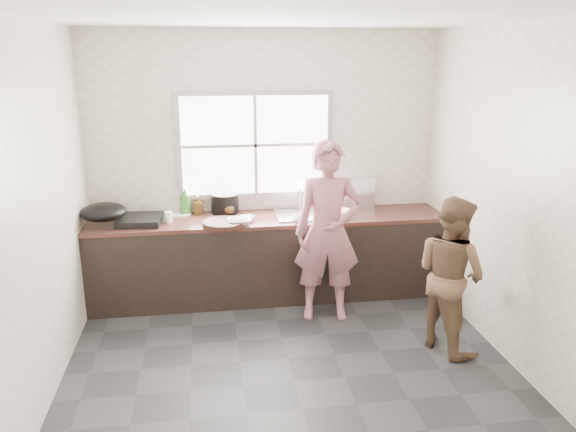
{
  "coord_description": "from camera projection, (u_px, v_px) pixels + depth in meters",
  "views": [
    {
      "loc": [
        -0.62,
        -4.14,
        2.45
      ],
      "look_at": [
        0.1,
        0.65,
        1.05
      ],
      "focal_mm": 35.0,
      "sensor_mm": 36.0,
      "label": 1
    }
  ],
  "objects": [
    {
      "name": "cutting_board",
      "position": [
        223.0,
        223.0,
        5.41
      ],
      "size": [
        0.52,
        0.52,
        0.04
      ],
      "primitive_type": "cylinder",
      "rotation": [
        0.0,
        0.0,
        0.39
      ],
      "color": "black",
      "rests_on": "countertop"
    },
    {
      "name": "black_pot",
      "position": [
        225.0,
        203.0,
        5.81
      ],
      "size": [
        0.33,
        0.33,
        0.2
      ],
      "primitive_type": "cylinder",
      "rotation": [
        0.0,
        0.0,
        0.17
      ],
      "color": "black",
      "rests_on": "countertop"
    },
    {
      "name": "bowl_held",
      "position": [
        300.0,
        217.0,
        5.58
      ],
      "size": [
        0.23,
        0.23,
        0.06
      ],
      "primitive_type": "imported",
      "rotation": [
        0.0,
        0.0,
        -0.15
      ],
      "color": "white",
      "rests_on": "countertop"
    },
    {
      "name": "ceiling",
      "position": [
        288.0,
        16.0,
        3.95
      ],
      "size": [
        3.6,
        3.2,
        0.01
      ],
      "primitive_type": "cube",
      "color": "silver",
      "rests_on": "wall_back"
    },
    {
      "name": "window_glazing",
      "position": [
        255.0,
        145.0,
        5.74
      ],
      "size": [
        1.5,
        0.01,
        1.0
      ],
      "primitive_type": "cube",
      "color": "white",
      "rests_on": "window_frame"
    },
    {
      "name": "countertop",
      "position": [
        269.0,
        219.0,
        5.69
      ],
      "size": [
        3.6,
        0.64,
        0.04
      ],
      "primitive_type": "cube",
      "color": "#3B1D18",
      "rests_on": "cabinet"
    },
    {
      "name": "bowl_mince",
      "position": [
        239.0,
        222.0,
        5.43
      ],
      "size": [
        0.24,
        0.24,
        0.06
      ],
      "primitive_type": "imported",
      "rotation": [
        0.0,
        0.0,
        0.06
      ],
      "color": "white",
      "rests_on": "countertop"
    },
    {
      "name": "bottle_green",
      "position": [
        185.0,
        201.0,
        5.74
      ],
      "size": [
        0.14,
        0.14,
        0.29
      ],
      "primitive_type": "imported",
      "rotation": [
        0.0,
        0.0,
        -0.27
      ],
      "color": "#327727",
      "rests_on": "countertop"
    },
    {
      "name": "faucet",
      "position": [
        300.0,
        197.0,
        5.88
      ],
      "size": [
        0.02,
        0.02,
        0.3
      ],
      "primitive_type": "cylinder",
      "color": "silver",
      "rests_on": "countertop"
    },
    {
      "name": "wall_front",
      "position": [
        335.0,
        283.0,
        2.8
      ],
      "size": [
        3.6,
        0.01,
        2.7
      ],
      "primitive_type": "cube",
      "color": "silver",
      "rests_on": "ground"
    },
    {
      "name": "cabinet",
      "position": [
        269.0,
        259.0,
        5.81
      ],
      "size": [
        3.6,
        0.62,
        0.82
      ],
      "primitive_type": "cube",
      "color": "black",
      "rests_on": "floor"
    },
    {
      "name": "plate_food",
      "position": [
        181.0,
        214.0,
        5.76
      ],
      "size": [
        0.28,
        0.28,
        0.02
      ],
      "primitive_type": "cylinder",
      "rotation": [
        0.0,
        0.0,
        0.41
      ],
      "color": "white",
      "rests_on": "countertop"
    },
    {
      "name": "bottle_brown_short",
      "position": [
        228.0,
        206.0,
        5.75
      ],
      "size": [
        0.18,
        0.18,
        0.18
      ],
      "primitive_type": "imported",
      "rotation": [
        0.0,
        0.0,
        0.39
      ],
      "color": "#483112",
      "rests_on": "countertop"
    },
    {
      "name": "bowl_crabs",
      "position": [
        340.0,
        214.0,
        5.67
      ],
      "size": [
        0.24,
        0.24,
        0.06
      ],
      "primitive_type": "imported",
      "rotation": [
        0.0,
        0.0,
        -0.26
      ],
      "color": "white",
      "rests_on": "countertop"
    },
    {
      "name": "wall_back",
      "position": [
        265.0,
        164.0,
        5.85
      ],
      "size": [
        3.6,
        0.01,
        2.7
      ],
      "primitive_type": "cube",
      "color": "beige",
      "rests_on": "ground"
    },
    {
      "name": "sink",
      "position": [
        303.0,
        215.0,
        5.73
      ],
      "size": [
        0.55,
        0.45,
        0.02
      ],
      "primitive_type": "cube",
      "color": "silver",
      "rests_on": "countertop"
    },
    {
      "name": "woman",
      "position": [
        328.0,
        237.0,
        5.25
      ],
      "size": [
        0.63,
        0.46,
        1.6
      ],
      "primitive_type": "imported",
      "rotation": [
        0.0,
        0.0,
        -0.14
      ],
      "color": "#A5636E",
      "rests_on": "floor"
    },
    {
      "name": "dish_rack",
      "position": [
        350.0,
        193.0,
        5.98
      ],
      "size": [
        0.51,
        0.44,
        0.33
      ],
      "primitive_type": "cube",
      "rotation": [
        0.0,
        0.0,
        0.35
      ],
      "color": "silver",
      "rests_on": "countertop"
    },
    {
      "name": "wok",
      "position": [
        103.0,
        212.0,
        5.34
      ],
      "size": [
        0.58,
        0.58,
        0.16
      ],
      "primitive_type": "ellipsoid",
      "rotation": [
        0.0,
        0.0,
        -0.42
      ],
      "color": "black",
      "rests_on": "burner"
    },
    {
      "name": "wall_right",
      "position": [
        506.0,
        194.0,
        4.58
      ],
      "size": [
        0.01,
        3.2,
        2.7
      ],
      "primitive_type": "cube",
      "color": "beige",
      "rests_on": "ground"
    },
    {
      "name": "glass_jar",
      "position": [
        168.0,
        217.0,
        5.5
      ],
      "size": [
        0.09,
        0.09,
        0.11
      ],
      "primitive_type": "cylinder",
      "rotation": [
        0.0,
        0.0,
        0.3
      ],
      "color": "white",
      "rests_on": "countertop"
    },
    {
      "name": "pot_lid_right",
      "position": [
        149.0,
        222.0,
        5.51
      ],
      "size": [
        0.28,
        0.28,
        0.01
      ],
      "primitive_type": "cylinder",
      "rotation": [
        0.0,
        0.0,
        -0.19
      ],
      "color": "#B0B4B8",
      "rests_on": "countertop"
    },
    {
      "name": "window_frame",
      "position": [
        255.0,
        145.0,
        5.76
      ],
      "size": [
        1.6,
        0.05,
        1.1
      ],
      "primitive_type": "cube",
      "color": "#9EA0A5",
      "rests_on": "wall_back"
    },
    {
      "name": "floor",
      "position": [
        288.0,
        359.0,
        4.7
      ],
      "size": [
        3.6,
        3.2,
        0.01
      ],
      "primitive_type": "cube",
      "color": "#28282A",
      "rests_on": "ground"
    },
    {
      "name": "burner",
      "position": [
        140.0,
        220.0,
        5.48
      ],
      "size": [
        0.45,
        0.45,
        0.06
      ],
      "primitive_type": "cube",
      "rotation": [
        0.0,
        0.0,
        -0.08
      ],
      "color": "black",
      "rests_on": "countertop"
    },
    {
      "name": "bottle_brown_tall",
      "position": [
        198.0,
        206.0,
        5.78
      ],
      "size": [
        0.09,
        0.09,
        0.17
      ],
      "primitive_type": "imported",
      "rotation": [
        0.0,
        0.0,
        -0.2
      ],
      "color": "#4A3412",
      "rests_on": "countertop"
    },
    {
      "name": "wall_left",
      "position": [
        42.0,
        212.0,
        4.07
      ],
      "size": [
        0.01,
        3.2,
        2.7
      ],
      "primitive_type": "cube",
      "color": "beige",
      "rests_on": "ground"
    },
    {
      "name": "pot_lid_left",
      "position": [
        164.0,
        217.0,
        5.66
      ],
      "size": [
        0.33,
        0.33,
        0.01
      ],
      "primitive_type": "cylinder",
      "rotation": [
        0.0,
        0.0,
        -0.29
      ],
      "color": "silver",
      "rests_on": "countertop"
    },
    {
      "name": "cleaver",
      "position": [
        243.0,
        217.0,
        5.53
      ],
      "size": [
        0.25,
        0.2,
        0.01
      ],
      "primitive_type": "cube",
      "rotation": [
        0.0,
        0.0,
        0.46
      ],
      "color": "#B5B8BC",
      "rests_on": "cutting_board"
    },
    {
      "name": "person_side",
      "position": [
        451.0,
        274.0,
        4.71
      ],
      "size": [
        0.72,
        0.8,
        1.34
      ],
      "primitive_type": "imported",
      "rotation": [
        0.0,
        0.0,
        1.96
      ],
      "color": "brown",
      "rests_on": "floor"
    }
  ]
}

